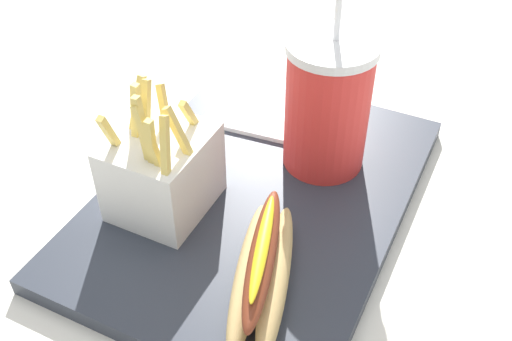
{
  "coord_description": "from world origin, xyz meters",
  "views": [
    {
      "loc": [
        -0.45,
        -0.22,
        0.48
      ],
      "look_at": [
        0.0,
        0.0,
        0.05
      ],
      "focal_mm": 42.51,
      "sensor_mm": 36.0,
      "label": 1
    }
  ],
  "objects_px": {
    "soda_cup": "(327,105)",
    "ketchup_cup_1": "(332,104)",
    "fries_basket": "(162,171)",
    "hot_dog_1": "(262,271)",
    "ketchup_cup_2": "(201,135)",
    "napkin_stack": "(255,110)"
  },
  "relations": [
    {
      "from": "ketchup_cup_1",
      "to": "napkin_stack",
      "type": "xyz_separation_m",
      "value": [
        -0.05,
        0.09,
        -0.01
      ]
    },
    {
      "from": "fries_basket",
      "to": "napkin_stack",
      "type": "distance_m",
      "value": 0.2
    },
    {
      "from": "soda_cup",
      "to": "ketchup_cup_2",
      "type": "relative_size",
      "value": 6.53
    },
    {
      "from": "hot_dog_1",
      "to": "fries_basket",
      "type": "bearing_deg",
      "value": 67.77
    },
    {
      "from": "fries_basket",
      "to": "hot_dog_1",
      "type": "xyz_separation_m",
      "value": [
        -0.06,
        -0.14,
        -0.02
      ]
    },
    {
      "from": "soda_cup",
      "to": "napkin_stack",
      "type": "relative_size",
      "value": 2.04
    },
    {
      "from": "soda_cup",
      "to": "napkin_stack",
      "type": "xyz_separation_m",
      "value": [
        0.05,
        0.11,
        -0.08
      ]
    },
    {
      "from": "fries_basket",
      "to": "ketchup_cup_1",
      "type": "relative_size",
      "value": 5.26
    },
    {
      "from": "soda_cup",
      "to": "napkin_stack",
      "type": "distance_m",
      "value": 0.15
    },
    {
      "from": "fries_basket",
      "to": "hot_dog_1",
      "type": "height_order",
      "value": "fries_basket"
    },
    {
      "from": "hot_dog_1",
      "to": "napkin_stack",
      "type": "relative_size",
      "value": 1.68
    },
    {
      "from": "ketchup_cup_1",
      "to": "ketchup_cup_2",
      "type": "distance_m",
      "value": 0.18
    },
    {
      "from": "ketchup_cup_2",
      "to": "napkin_stack",
      "type": "height_order",
      "value": "ketchup_cup_2"
    },
    {
      "from": "hot_dog_1",
      "to": "ketchup_cup_1",
      "type": "xyz_separation_m",
      "value": [
        0.3,
        0.04,
        -0.02
      ]
    },
    {
      "from": "soda_cup",
      "to": "hot_dog_1",
      "type": "distance_m",
      "value": 0.21
    },
    {
      "from": "soda_cup",
      "to": "fries_basket",
      "type": "height_order",
      "value": "soda_cup"
    },
    {
      "from": "ketchup_cup_1",
      "to": "napkin_stack",
      "type": "distance_m",
      "value": 0.1
    },
    {
      "from": "ketchup_cup_1",
      "to": "ketchup_cup_2",
      "type": "bearing_deg",
      "value": 137.24
    },
    {
      "from": "soda_cup",
      "to": "fries_basket",
      "type": "xyz_separation_m",
      "value": [
        -0.14,
        0.13,
        -0.03
      ]
    },
    {
      "from": "hot_dog_1",
      "to": "ketchup_cup_1",
      "type": "distance_m",
      "value": 0.31
    },
    {
      "from": "soda_cup",
      "to": "ketchup_cup_1",
      "type": "xyz_separation_m",
      "value": [
        0.1,
        0.03,
        -0.07
      ]
    },
    {
      "from": "soda_cup",
      "to": "hot_dog_1",
      "type": "bearing_deg",
      "value": -174.94
    }
  ]
}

